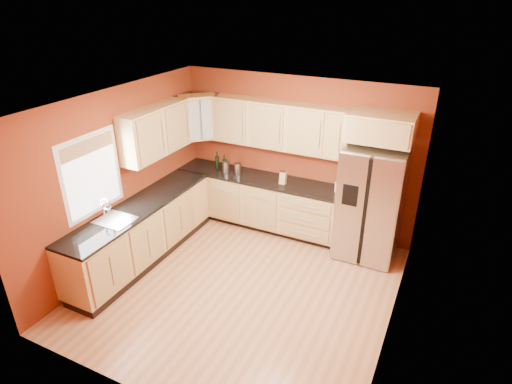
# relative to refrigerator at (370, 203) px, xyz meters

# --- Properties ---
(floor) EXTENTS (4.00, 4.00, 0.00)m
(floor) POSITION_rel_refrigerator_xyz_m (-1.35, -1.62, -0.89)
(floor) COLOR #9F6A3D
(floor) RESTS_ON ground
(ceiling) EXTENTS (4.00, 4.00, 0.00)m
(ceiling) POSITION_rel_refrigerator_xyz_m (-1.35, -1.62, 1.71)
(ceiling) COLOR white
(ceiling) RESTS_ON wall_back
(wall_back) EXTENTS (4.00, 0.04, 2.60)m
(wall_back) POSITION_rel_refrigerator_xyz_m (-1.35, 0.38, 0.41)
(wall_back) COLOR maroon
(wall_back) RESTS_ON floor
(wall_front) EXTENTS (4.00, 0.04, 2.60)m
(wall_front) POSITION_rel_refrigerator_xyz_m (-1.35, -3.62, 0.41)
(wall_front) COLOR maroon
(wall_front) RESTS_ON floor
(wall_left) EXTENTS (0.04, 4.00, 2.60)m
(wall_left) POSITION_rel_refrigerator_xyz_m (-3.35, -1.62, 0.41)
(wall_left) COLOR maroon
(wall_left) RESTS_ON floor
(wall_right) EXTENTS (0.04, 4.00, 2.60)m
(wall_right) POSITION_rel_refrigerator_xyz_m (0.65, -1.62, 0.41)
(wall_right) COLOR maroon
(wall_right) RESTS_ON floor
(base_cabinets_back) EXTENTS (2.90, 0.60, 0.88)m
(base_cabinets_back) POSITION_rel_refrigerator_xyz_m (-1.90, 0.07, -0.45)
(base_cabinets_back) COLOR tan
(base_cabinets_back) RESTS_ON floor
(base_cabinets_left) EXTENTS (0.60, 2.80, 0.88)m
(base_cabinets_left) POSITION_rel_refrigerator_xyz_m (-3.05, -1.62, -0.45)
(base_cabinets_left) COLOR tan
(base_cabinets_left) RESTS_ON floor
(countertop_back) EXTENTS (2.90, 0.62, 0.04)m
(countertop_back) POSITION_rel_refrigerator_xyz_m (-1.90, 0.06, 0.01)
(countertop_back) COLOR black
(countertop_back) RESTS_ON base_cabinets_back
(countertop_left) EXTENTS (0.62, 2.80, 0.04)m
(countertop_left) POSITION_rel_refrigerator_xyz_m (-3.04, -1.62, 0.01)
(countertop_left) COLOR black
(countertop_left) RESTS_ON base_cabinets_left
(upper_cabinets_back) EXTENTS (2.30, 0.33, 0.75)m
(upper_cabinets_back) POSITION_rel_refrigerator_xyz_m (-1.60, 0.21, 0.94)
(upper_cabinets_back) COLOR tan
(upper_cabinets_back) RESTS_ON wall_back
(upper_cabinets_left) EXTENTS (0.33, 1.35, 0.75)m
(upper_cabinets_left) POSITION_rel_refrigerator_xyz_m (-3.19, -0.90, 0.94)
(upper_cabinets_left) COLOR tan
(upper_cabinets_left) RESTS_ON wall_left
(corner_upper_cabinet) EXTENTS (0.67, 0.67, 0.75)m
(corner_upper_cabinet) POSITION_rel_refrigerator_xyz_m (-3.02, 0.04, 0.94)
(corner_upper_cabinet) COLOR tan
(corner_upper_cabinet) RESTS_ON wall_back
(over_fridge_cabinet) EXTENTS (0.92, 0.60, 0.40)m
(over_fridge_cabinet) POSITION_rel_refrigerator_xyz_m (0.00, 0.07, 1.16)
(over_fridge_cabinet) COLOR tan
(over_fridge_cabinet) RESTS_ON wall_back
(refrigerator) EXTENTS (0.90, 0.75, 1.78)m
(refrigerator) POSITION_rel_refrigerator_xyz_m (0.00, 0.00, 0.00)
(refrigerator) COLOR #B6B6BB
(refrigerator) RESTS_ON floor
(window) EXTENTS (0.03, 0.90, 1.00)m
(window) POSITION_rel_refrigerator_xyz_m (-3.33, -2.12, 0.66)
(window) COLOR white
(window) RESTS_ON wall_left
(sink_faucet) EXTENTS (0.50, 0.42, 0.30)m
(sink_faucet) POSITION_rel_refrigerator_xyz_m (-3.04, -2.12, 0.18)
(sink_faucet) COLOR silver
(sink_faucet) RESTS_ON countertop_left
(canister_left) EXTENTS (0.14, 0.14, 0.20)m
(canister_left) POSITION_rel_refrigerator_xyz_m (-2.27, 0.03, 0.13)
(canister_left) COLOR #B6B6BB
(canister_left) RESTS_ON countertop_back
(canister_right) EXTENTS (0.14, 0.14, 0.20)m
(canister_right) POSITION_rel_refrigerator_xyz_m (-2.49, 0.01, 0.13)
(canister_right) COLOR #B6B6BB
(canister_right) RESTS_ON countertop_back
(wine_bottle_a) EXTENTS (0.07, 0.07, 0.31)m
(wine_bottle_a) POSITION_rel_refrigerator_xyz_m (-2.72, 0.11, 0.18)
(wine_bottle_a) COLOR black
(wine_bottle_a) RESTS_ON countertop_back
(wine_bottle_b) EXTENTS (0.09, 0.09, 0.31)m
(wine_bottle_b) POSITION_rel_refrigerator_xyz_m (-2.53, 0.02, 0.19)
(wine_bottle_b) COLOR black
(wine_bottle_b) RESTS_ON countertop_back
(knife_block) EXTENTS (0.10, 0.09, 0.20)m
(knife_block) POSITION_rel_refrigerator_xyz_m (-1.42, 0.00, 0.13)
(knife_block) COLOR tan
(knife_block) RESTS_ON countertop_back
(soap_dispenser) EXTENTS (0.08, 0.08, 0.20)m
(soap_dispenser) POSITION_rel_refrigerator_xyz_m (-0.55, 0.09, 0.13)
(soap_dispenser) COLOR white
(soap_dispenser) RESTS_ON countertop_back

